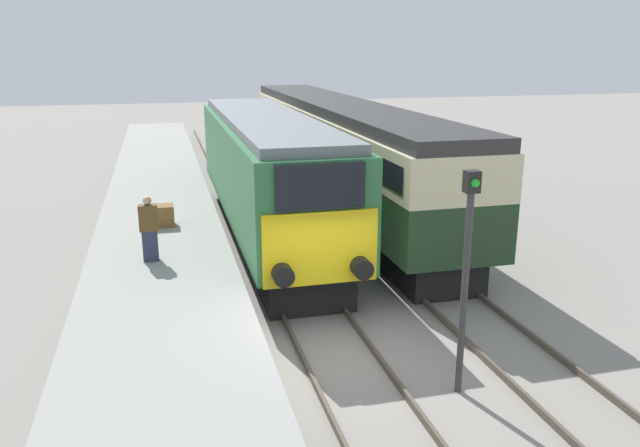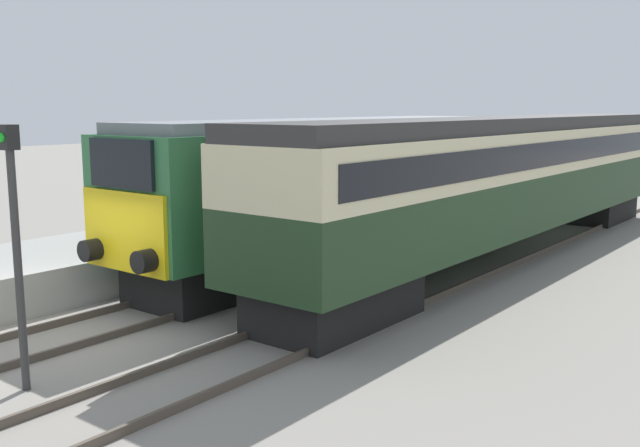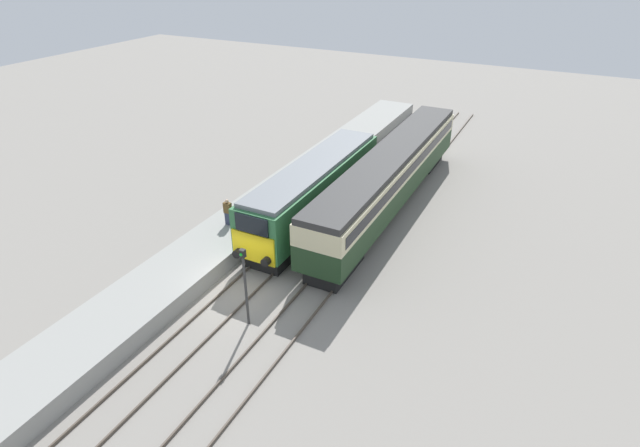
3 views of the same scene
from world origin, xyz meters
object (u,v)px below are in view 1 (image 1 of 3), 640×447
object	(u,v)px
locomotive	(267,172)
signal_post	(466,266)
luggage_crate	(162,216)
person_on_platform	(149,229)
passenger_carriage	(338,142)

from	to	relation	value
locomotive	signal_post	distance (m)	9.94
luggage_crate	locomotive	bearing A→B (deg)	15.97
person_on_platform	signal_post	size ratio (longest dim) A/B	0.40
locomotive	passenger_carriage	distance (m)	5.20
person_on_platform	luggage_crate	bearing A→B (deg)	84.65
locomotive	signal_post	xyz separation A→B (m)	(1.70, -9.80, 0.19)
passenger_carriage	luggage_crate	xyz separation A→B (m)	(-6.62, -4.85, -1.18)
passenger_carriage	luggage_crate	world-z (taller)	passenger_carriage
locomotive	passenger_carriage	world-z (taller)	passenger_carriage
passenger_carriage	signal_post	bearing A→B (deg)	-97.06
locomotive	person_on_platform	world-z (taller)	locomotive
signal_post	luggage_crate	xyz separation A→B (m)	(-4.92, 8.87, -1.13)
locomotive	passenger_carriage	bearing A→B (deg)	49.12
locomotive	signal_post	size ratio (longest dim) A/B	3.46
person_on_platform	passenger_carriage	bearing A→B (deg)	48.82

